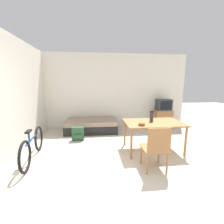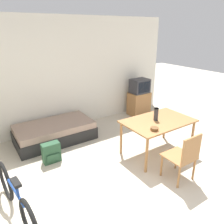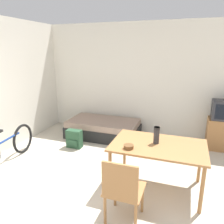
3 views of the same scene
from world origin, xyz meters
name	(u,v)px [view 2 (image 2 of 3)]	position (x,y,z in m)	size (l,w,h in m)	color
ground_plane	(176,208)	(0.00, 0.00, 0.00)	(20.00, 20.00, 0.00)	beige
wall_back	(70,74)	(0.00, 3.50, 1.35)	(5.72, 0.06, 2.70)	silver
daybed	(55,132)	(-0.72, 2.92, 0.20)	(1.72, 0.94, 0.41)	black
tv	(139,98)	(1.92, 3.10, 0.51)	(0.60, 0.41, 1.06)	#9E6B3D
dining_table	(158,124)	(0.82, 1.25, 0.65)	(1.36, 0.87, 0.72)	#9E6B3D
wooden_chair	(184,155)	(0.54, 0.36, 0.49)	(0.46, 0.46, 0.88)	#9E6B3D
bicycle	(16,199)	(-1.91, 1.07, 0.31)	(0.22, 1.57, 0.71)	black
thermos_flask	(156,114)	(0.78, 1.29, 0.86)	(0.09, 0.09, 0.25)	#2D2D33
mate_bowl	(154,129)	(0.44, 0.97, 0.75)	(0.14, 0.14, 0.05)	brown
backpack	(51,153)	(-1.08, 2.12, 0.20)	(0.33, 0.20, 0.40)	#284C33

